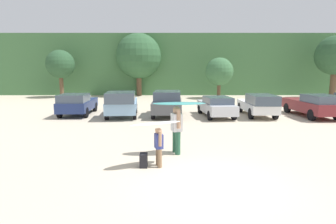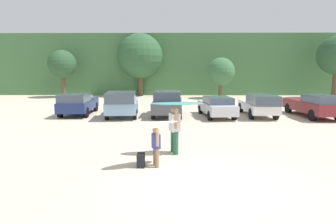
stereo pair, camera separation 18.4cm
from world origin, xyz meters
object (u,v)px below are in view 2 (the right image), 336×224
at_px(surfboard_teal, 177,103).
at_px(person_adult, 175,127).
at_px(parked_car_silver, 217,106).
at_px(parked_car_white, 259,104).
at_px(surfboard_white, 153,123).
at_px(backpack_dropped, 141,160).
at_px(parked_car_maroon, 314,105).
at_px(person_child, 156,145).
at_px(parked_car_sky_blue, 122,103).
at_px(parked_car_dark_gray, 168,103).
at_px(parked_car_navy, 78,103).

bearing_deg(surfboard_teal, person_adult, -51.66).
height_order(parked_car_silver, parked_car_white, parked_car_white).
bearing_deg(surfboard_white, backpack_dropped, -14.73).
distance_m(parked_car_maroon, surfboard_white, 13.74).
relative_size(parked_car_silver, parked_car_maroon, 0.88).
height_order(parked_car_silver, surfboard_white, surfboard_white).
relative_size(parked_car_maroon, person_child, 3.70).
bearing_deg(surfboard_teal, parked_car_white, -128.09).
relative_size(parked_car_sky_blue, parked_car_white, 0.95).
relative_size(parked_car_dark_gray, parked_car_silver, 0.98).
distance_m(parked_car_maroon, person_child, 13.69).
height_order(parked_car_dark_gray, surfboard_teal, surfboard_teal).
xyz_separation_m(parked_car_dark_gray, person_adult, (0.37, -8.45, 0.13)).
relative_size(parked_car_dark_gray, parked_car_maroon, 0.87).
bearing_deg(parked_car_silver, surfboard_white, 152.61).
bearing_deg(person_adult, surfboard_teal, 115.71).
relative_size(parked_car_maroon, person_adult, 2.64).
relative_size(parked_car_sky_blue, person_adult, 2.36).
height_order(parked_car_sky_blue, parked_car_white, parked_car_sky_blue).
height_order(parked_car_silver, backpack_dropped, parked_car_silver).
bearing_deg(person_adult, parked_car_silver, -126.26).
distance_m(parked_car_white, backpack_dropped, 11.87).
bearing_deg(parked_car_navy, surfboard_teal, -145.62).
relative_size(person_child, surfboard_white, 0.71).
relative_size(parked_car_sky_blue, surfboard_white, 2.34).
height_order(parked_car_sky_blue, parked_car_silver, parked_car_sky_blue).
relative_size(person_child, surfboard_teal, 0.65).
relative_size(parked_car_white, backpack_dropped, 9.97).
xyz_separation_m(surfboard_teal, backpack_dropped, (-1.21, -1.37, -1.69)).
bearing_deg(backpack_dropped, parked_car_navy, 118.18).
bearing_deg(parked_car_navy, parked_car_white, -95.30).
distance_m(parked_car_white, surfboard_teal, 10.10).
bearing_deg(surfboard_teal, parked_car_maroon, -142.51).
relative_size(surfboard_teal, backpack_dropped, 4.41).
height_order(surfboard_teal, backpack_dropped, surfboard_teal).
relative_size(parked_car_sky_blue, person_child, 3.30).
xyz_separation_m(person_adult, person_child, (-0.62, -1.43, -0.29)).
height_order(parked_car_sky_blue, person_adult, person_adult).
bearing_deg(parked_car_silver, parked_car_maroon, -97.21).
bearing_deg(parked_car_white, parked_car_sky_blue, 92.68).
height_order(person_adult, backpack_dropped, person_adult).
distance_m(parked_car_sky_blue, surfboard_white, 9.74).
distance_m(parked_car_white, surfboard_white, 11.57).
xyz_separation_m(parked_car_navy, surfboard_teal, (6.69, -8.86, 1.12)).
bearing_deg(parked_car_sky_blue, surfboard_teal, -161.85).
bearing_deg(parked_car_dark_gray, parked_car_sky_blue, 101.24).
distance_m(parked_car_navy, parked_car_silver, 9.53).
distance_m(parked_car_navy, parked_car_sky_blue, 3.31).
distance_m(parked_car_silver, surfboard_white, 10.16).
distance_m(person_child, surfboard_teal, 1.92).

